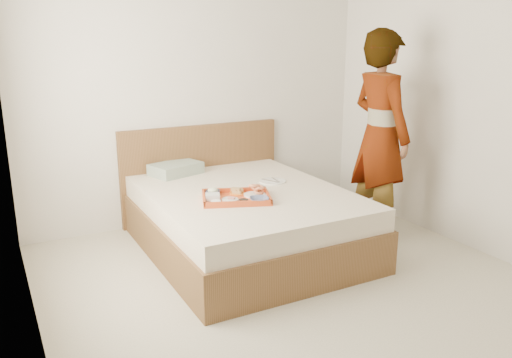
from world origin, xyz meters
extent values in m
cube|color=beige|center=(0.00, 0.00, 0.00)|extent=(3.50, 4.00, 0.01)
cube|color=silver|center=(0.00, 2.00, 1.30)|extent=(3.50, 0.01, 2.60)
cube|color=silver|center=(-1.75, 0.00, 1.30)|extent=(0.01, 4.00, 2.60)
cube|color=silver|center=(1.75, 0.00, 1.30)|extent=(0.01, 4.00, 2.60)
cube|color=brown|center=(-0.02, 1.00, 0.27)|extent=(1.65, 2.00, 0.53)
cube|color=brown|center=(-0.02, 1.97, 0.47)|extent=(1.65, 0.06, 0.95)
cube|color=gray|center=(-0.35, 1.80, 0.58)|extent=(0.52, 0.43, 0.11)
cube|color=#CE4214|center=(-0.20, 0.80, 0.55)|extent=(0.63, 0.55, 0.05)
cylinder|color=white|center=(-0.03, 0.80, 0.55)|extent=(0.24, 0.24, 0.01)
imported|color=#191E4F|center=(-0.08, 0.63, 0.56)|extent=(0.19, 0.19, 0.04)
cylinder|color=black|center=(-0.21, 0.65, 0.56)|extent=(0.10, 0.10, 0.03)
cylinder|color=white|center=(-0.26, 0.78, 0.55)|extent=(0.17, 0.17, 0.01)
cylinder|color=orange|center=(-0.14, 0.91, 0.55)|extent=(0.17, 0.17, 0.01)
imported|color=#191E4F|center=(-0.32, 0.98, 0.56)|extent=(0.15, 0.15, 0.04)
cube|color=silver|center=(-0.38, 0.85, 0.57)|extent=(0.14, 0.12, 0.05)
cylinder|color=white|center=(-0.40, 0.74, 0.56)|extent=(0.10, 0.10, 0.03)
cylinder|color=white|center=(0.33, 1.13, 0.54)|extent=(0.25, 0.25, 0.01)
imported|color=white|center=(1.23, 0.78, 0.93)|extent=(0.47, 0.69, 1.86)
camera|label=1|loc=(-1.91, -2.74, 1.77)|focal=36.28mm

